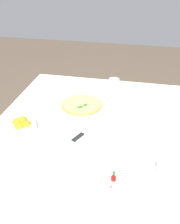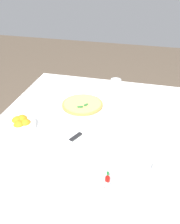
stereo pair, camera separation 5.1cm
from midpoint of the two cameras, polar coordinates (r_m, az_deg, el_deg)
ground_plane at (r=1.86m, az=2.33°, el=-22.14°), size 8.00×8.00×0.00m
dining_table at (r=1.40m, az=2.88°, el=-7.09°), size 1.10×1.10×0.76m
pizza_plate at (r=1.44m, az=-0.75°, el=1.31°), size 0.35×0.35×0.02m
pizza at (r=1.43m, az=-0.75°, el=1.77°), size 0.24×0.24×0.02m
coffee_cup_far_left at (r=1.56m, az=16.16°, el=3.25°), size 0.13×0.13×0.06m
coffee_cup_center_back at (r=1.05m, az=17.60°, el=-13.42°), size 0.13×0.13×0.06m
water_glass_back_corner at (r=1.59m, az=6.85°, el=5.58°), size 0.07×0.07×0.10m
napkin_folded at (r=1.16m, az=-3.68°, el=-7.49°), size 0.25×0.20×0.02m
dinner_knife at (r=1.15m, az=-3.80°, el=-7.03°), size 0.18×0.10×0.01m
citrus_bowl at (r=1.30m, az=-14.66°, el=-2.76°), size 0.15×0.15×0.07m
hot_sauce_bottle at (r=0.97m, az=5.63°, el=-15.78°), size 0.02×0.02×0.08m
salt_shaker at (r=0.95m, az=5.93°, el=-17.46°), size 0.03×0.03×0.06m
pepper_shaker at (r=0.99m, az=5.28°, el=-14.87°), size 0.03×0.03×0.06m
menu_card at (r=1.66m, az=-6.24°, el=6.27°), size 0.03×0.09×0.06m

